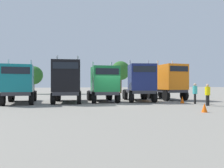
{
  "coord_description": "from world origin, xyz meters",
  "views": [
    {
      "loc": [
        -5.77,
        -17.07,
        1.73
      ],
      "look_at": [
        1.25,
        3.78,
        1.76
      ],
      "focal_mm": 33.87,
      "sensor_mm": 36.0,
      "label": 1
    }
  ],
  "objects_px": {
    "semi_truck_black": "(67,82)",
    "semi_truck_orange": "(169,82)",
    "visitor_with_camera": "(195,92)",
    "traffic_cone_near": "(204,108)",
    "semi_truck_navy": "(140,83)",
    "traffic_cone_mid": "(182,100)",
    "visitor_in_hivis": "(208,93)",
    "semi_truck_green": "(104,84)",
    "semi_truck_teal": "(19,84)"
  },
  "relations": [
    {
      "from": "semi_truck_green",
      "to": "visitor_in_hivis",
      "type": "bearing_deg",
      "value": 55.62
    },
    {
      "from": "semi_truck_teal",
      "to": "semi_truck_black",
      "type": "xyz_separation_m",
      "value": [
        4.09,
        -0.63,
        0.22
      ]
    },
    {
      "from": "semi_truck_orange",
      "to": "visitor_with_camera",
      "type": "xyz_separation_m",
      "value": [
        -0.52,
        -4.76,
        -0.98
      ]
    },
    {
      "from": "semi_truck_teal",
      "to": "semi_truck_black",
      "type": "bearing_deg",
      "value": 82.89
    },
    {
      "from": "visitor_with_camera",
      "to": "traffic_cone_mid",
      "type": "distance_m",
      "value": 1.33
    },
    {
      "from": "semi_truck_black",
      "to": "traffic_cone_near",
      "type": "distance_m",
      "value": 11.78
    },
    {
      "from": "semi_truck_orange",
      "to": "traffic_cone_near",
      "type": "relative_size",
      "value": 11.31
    },
    {
      "from": "semi_truck_black",
      "to": "visitor_with_camera",
      "type": "bearing_deg",
      "value": 78.93
    },
    {
      "from": "traffic_cone_mid",
      "to": "semi_truck_orange",
      "type": "bearing_deg",
      "value": 72.74
    },
    {
      "from": "semi_truck_black",
      "to": "traffic_cone_mid",
      "type": "relative_size",
      "value": 9.87
    },
    {
      "from": "visitor_with_camera",
      "to": "visitor_in_hivis",
      "type": "bearing_deg",
      "value": -62.47
    },
    {
      "from": "semi_truck_black",
      "to": "visitor_with_camera",
      "type": "distance_m",
      "value": 11.54
    },
    {
      "from": "semi_truck_black",
      "to": "traffic_cone_near",
      "type": "relative_size",
      "value": 11.0
    },
    {
      "from": "semi_truck_green",
      "to": "semi_truck_navy",
      "type": "relative_size",
      "value": 0.9
    },
    {
      "from": "visitor_with_camera",
      "to": "traffic_cone_near",
      "type": "distance_m",
      "value": 5.95
    },
    {
      "from": "semi_truck_green",
      "to": "visitor_with_camera",
      "type": "relative_size",
      "value": 3.32
    },
    {
      "from": "semi_truck_navy",
      "to": "visitor_with_camera",
      "type": "distance_m",
      "value": 5.23
    },
    {
      "from": "visitor_with_camera",
      "to": "traffic_cone_near",
      "type": "height_order",
      "value": "visitor_with_camera"
    },
    {
      "from": "visitor_in_hivis",
      "to": "traffic_cone_near",
      "type": "bearing_deg",
      "value": 110.99
    },
    {
      "from": "semi_truck_orange",
      "to": "visitor_in_hivis",
      "type": "relative_size",
      "value": 3.61
    },
    {
      "from": "semi_truck_teal",
      "to": "visitor_in_hivis",
      "type": "relative_size",
      "value": 3.64
    },
    {
      "from": "semi_truck_black",
      "to": "semi_truck_green",
      "type": "bearing_deg",
      "value": 101.58
    },
    {
      "from": "visitor_with_camera",
      "to": "semi_truck_navy",
      "type": "bearing_deg",
      "value": 167.17
    },
    {
      "from": "semi_truck_black",
      "to": "visitor_with_camera",
      "type": "height_order",
      "value": "semi_truck_black"
    },
    {
      "from": "semi_truck_green",
      "to": "semi_truck_navy",
      "type": "height_order",
      "value": "semi_truck_navy"
    },
    {
      "from": "semi_truck_green",
      "to": "traffic_cone_mid",
      "type": "xyz_separation_m",
      "value": [
        6.48,
        -3.43,
        -1.49
      ]
    },
    {
      "from": "visitor_in_hivis",
      "to": "semi_truck_green",
      "type": "bearing_deg",
      "value": 25.53
    },
    {
      "from": "semi_truck_green",
      "to": "semi_truck_orange",
      "type": "bearing_deg",
      "value": 99.86
    },
    {
      "from": "traffic_cone_near",
      "to": "semi_truck_orange",
      "type": "bearing_deg",
      "value": 67.98
    },
    {
      "from": "visitor_in_hivis",
      "to": "traffic_cone_mid",
      "type": "relative_size",
      "value": 2.81
    },
    {
      "from": "semi_truck_green",
      "to": "traffic_cone_mid",
      "type": "distance_m",
      "value": 7.48
    },
    {
      "from": "semi_truck_black",
      "to": "traffic_cone_near",
      "type": "height_order",
      "value": "semi_truck_black"
    },
    {
      "from": "traffic_cone_mid",
      "to": "visitor_with_camera",
      "type": "bearing_deg",
      "value": -50.74
    },
    {
      "from": "semi_truck_green",
      "to": "traffic_cone_near",
      "type": "bearing_deg",
      "value": 29.0
    },
    {
      "from": "semi_truck_black",
      "to": "visitor_in_hivis",
      "type": "relative_size",
      "value": 3.51
    },
    {
      "from": "semi_truck_black",
      "to": "semi_truck_orange",
      "type": "bearing_deg",
      "value": 103.19
    },
    {
      "from": "visitor_in_hivis",
      "to": "visitor_with_camera",
      "type": "distance_m",
      "value": 1.73
    },
    {
      "from": "semi_truck_orange",
      "to": "visitor_with_camera",
      "type": "distance_m",
      "value": 4.88
    },
    {
      "from": "semi_truck_green",
      "to": "semi_truck_navy",
      "type": "bearing_deg",
      "value": 88.63
    },
    {
      "from": "semi_truck_teal",
      "to": "semi_truck_black",
      "type": "height_order",
      "value": "semi_truck_black"
    },
    {
      "from": "visitor_in_hivis",
      "to": "traffic_cone_mid",
      "type": "height_order",
      "value": "visitor_in_hivis"
    },
    {
      "from": "semi_truck_navy",
      "to": "traffic_cone_mid",
      "type": "distance_m",
      "value": 4.36
    },
    {
      "from": "semi_truck_navy",
      "to": "traffic_cone_near",
      "type": "xyz_separation_m",
      "value": [
        0.14,
        -8.63,
        -1.63
      ]
    },
    {
      "from": "semi_truck_navy",
      "to": "traffic_cone_mid",
      "type": "height_order",
      "value": "semi_truck_navy"
    },
    {
      "from": "semi_truck_black",
      "to": "visitor_in_hivis",
      "type": "height_order",
      "value": "semi_truck_black"
    },
    {
      "from": "semi_truck_black",
      "to": "semi_truck_green",
      "type": "relative_size",
      "value": 1.03
    },
    {
      "from": "visitor_in_hivis",
      "to": "visitor_with_camera",
      "type": "height_order",
      "value": "visitor_with_camera"
    },
    {
      "from": "visitor_in_hivis",
      "to": "traffic_cone_mid",
      "type": "bearing_deg",
      "value": -12.95
    },
    {
      "from": "visitor_with_camera",
      "to": "traffic_cone_mid",
      "type": "height_order",
      "value": "visitor_with_camera"
    },
    {
      "from": "semi_truck_teal",
      "to": "traffic_cone_near",
      "type": "relative_size",
      "value": 11.41
    }
  ]
}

